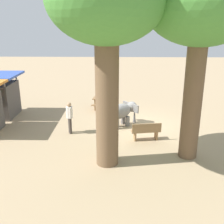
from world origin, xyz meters
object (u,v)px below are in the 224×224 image
(elephant, at_px, (123,112))
(person_handler, at_px, (70,115))
(shade_tree_secondary, at_px, (106,5))
(picnic_table_near, at_px, (105,101))
(wooden_bench, at_px, (146,131))
(shade_tree_main, at_px, (202,4))
(feed_bucket, at_px, (110,115))

(elephant, xyz_separation_m, person_handler, (-1.11, 2.68, 0.14))
(shade_tree_secondary, relative_size, picnic_table_near, 4.61)
(wooden_bench, relative_size, picnic_table_near, 0.86)
(person_handler, bearing_deg, shade_tree_secondary, -77.46)
(shade_tree_main, relative_size, feed_bucket, 21.63)
(picnic_table_near, bearing_deg, person_handler, 75.47)
(shade_tree_main, bearing_deg, picnic_table_near, 31.10)
(picnic_table_near, distance_m, feed_bucket, 1.72)
(elephant, distance_m, person_handler, 2.90)
(elephant, distance_m, picnic_table_near, 3.04)
(shade_tree_secondary, bearing_deg, picnic_table_near, 3.59)
(elephant, xyz_separation_m, feed_bucket, (1.20, 0.75, -0.64))
(picnic_table_near, bearing_deg, feed_bucket, 109.36)
(feed_bucket, bearing_deg, shade_tree_secondary, -179.04)
(person_handler, bearing_deg, wooden_bench, -32.91)
(elephant, relative_size, picnic_table_near, 1.03)
(feed_bucket, bearing_deg, picnic_table_near, 12.01)
(shade_tree_secondary, bearing_deg, wooden_bench, -37.99)
(elephant, xyz_separation_m, picnic_table_near, (2.82, 1.10, -0.22))
(picnic_table_near, relative_size, feed_bucket, 4.66)
(feed_bucket, bearing_deg, shade_tree_main, -143.50)
(feed_bucket, bearing_deg, person_handler, 140.17)
(shade_tree_secondary, bearing_deg, shade_tree_main, -78.70)
(shade_tree_secondary, height_order, feed_bucket, shade_tree_secondary)
(wooden_bench, xyz_separation_m, picnic_table_near, (4.70, 2.18, 0.12))
(elephant, height_order, shade_tree_secondary, shade_tree_secondary)
(elephant, height_order, picnic_table_near, elephant)
(person_handler, distance_m, shade_tree_main, 7.72)
(elephant, relative_size, shade_tree_secondary, 0.22)
(wooden_bench, bearing_deg, shade_tree_main, -53.31)
(elephant, relative_size, wooden_bench, 1.19)
(picnic_table_near, bearing_deg, wooden_bench, 122.19)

